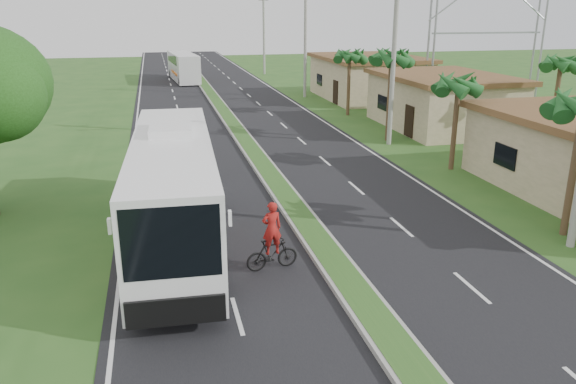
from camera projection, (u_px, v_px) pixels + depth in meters
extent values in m
plane|color=#2A531E|center=(360.00, 301.00, 15.86)|extent=(180.00, 180.00, 0.00)
cube|color=black|center=(246.00, 144.00, 34.36)|extent=(14.00, 160.00, 0.02)
cube|color=gray|center=(246.00, 143.00, 34.33)|extent=(1.20, 160.00, 0.17)
cube|color=#2A531E|center=(246.00, 141.00, 34.31)|extent=(0.95, 160.00, 0.02)
cube|color=silver|center=(134.00, 150.00, 32.90)|extent=(0.12, 160.00, 0.01)
cube|color=silver|center=(350.00, 139.00, 35.83)|extent=(0.12, 160.00, 0.01)
cube|color=tan|center=(441.00, 103.00, 38.75)|extent=(7.00, 10.00, 3.35)
cube|color=brown|center=(444.00, 76.00, 38.18)|extent=(7.60, 10.60, 0.32)
cube|color=tan|center=(368.00, 79.00, 51.68)|extent=(8.00, 11.00, 3.50)
cube|color=brown|center=(369.00, 58.00, 51.09)|extent=(8.60, 11.60, 0.32)
cylinder|color=#473321|center=(574.00, 169.00, 19.82)|extent=(0.26, 0.26, 5.00)
cylinder|color=#473321|center=(455.00, 125.00, 28.30)|extent=(0.26, 0.26, 4.60)
cylinder|color=#473321|center=(389.00, 97.00, 34.52)|extent=(0.26, 0.26, 5.40)
cylinder|color=#473321|center=(349.00, 84.00, 43.05)|extent=(0.26, 0.26, 4.80)
cylinder|color=#473321|center=(555.00, 104.00, 32.75)|extent=(0.26, 0.26, 5.20)
cylinder|color=gray|center=(394.00, 43.00, 32.51)|extent=(0.28, 0.28, 12.00)
cylinder|color=gray|center=(305.00, 36.00, 51.17)|extent=(0.28, 0.28, 11.00)
cylinder|color=gray|center=(264.00, 31.00, 69.75)|extent=(0.28, 0.28, 10.50)
cube|color=gray|center=(263.00, 0.00, 68.62)|extent=(1.20, 0.10, 0.10)
cylinder|color=gray|center=(435.00, 34.00, 45.00)|extent=(0.18, 0.18, 12.00)
cylinder|color=gray|center=(544.00, 33.00, 47.19)|extent=(0.18, 0.18, 12.00)
cylinder|color=gray|center=(429.00, 33.00, 45.93)|extent=(0.18, 0.18, 12.00)
cylinder|color=gray|center=(536.00, 32.00, 48.11)|extent=(0.18, 0.18, 12.00)
cube|color=gray|center=(487.00, 33.00, 46.56)|extent=(10.00, 0.14, 0.14)
cube|color=white|center=(174.00, 186.00, 19.17)|extent=(3.14, 12.55, 3.27)
cube|color=black|center=(173.00, 162.00, 19.53)|extent=(3.08, 10.06, 1.31)
cube|color=black|center=(171.00, 242.00, 13.26)|extent=(2.34, 0.24, 1.83)
cube|color=#A90E11|center=(175.00, 217.00, 18.22)|extent=(2.88, 5.50, 0.57)
cube|color=orange|center=(175.00, 209.00, 19.75)|extent=(2.78, 3.22, 0.26)
cube|color=white|center=(171.00, 128.00, 19.79)|extent=(1.56, 2.55, 0.29)
cylinder|color=black|center=(134.00, 283.00, 15.77)|extent=(0.38, 1.09, 1.08)
cylinder|color=black|center=(218.00, 276.00, 16.19)|extent=(0.38, 1.09, 1.08)
cylinder|color=black|center=(147.00, 201.00, 22.55)|extent=(0.38, 1.09, 1.08)
cylinder|color=black|center=(206.00, 197.00, 22.97)|extent=(0.38, 1.09, 1.08)
cube|color=silver|center=(183.00, 67.00, 64.04)|extent=(3.15, 10.85, 2.98)
cube|color=black|center=(182.00, 58.00, 64.19)|extent=(2.98, 8.07, 1.01)
cube|color=orange|center=(185.00, 72.00, 63.38)|extent=(2.77, 5.29, 0.33)
cylinder|color=black|center=(180.00, 82.00, 60.11)|extent=(0.35, 0.91, 0.89)
cylinder|color=black|center=(199.00, 81.00, 60.70)|extent=(0.35, 0.91, 0.89)
cylinder|color=black|center=(171.00, 74.00, 67.70)|extent=(0.35, 0.91, 0.89)
cylinder|color=black|center=(188.00, 73.00, 68.29)|extent=(0.35, 0.91, 0.89)
imported|color=black|center=(272.00, 255.00, 17.67)|extent=(1.74, 0.70, 1.01)
imported|color=maroon|center=(272.00, 228.00, 17.39)|extent=(0.67, 0.49, 1.72)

